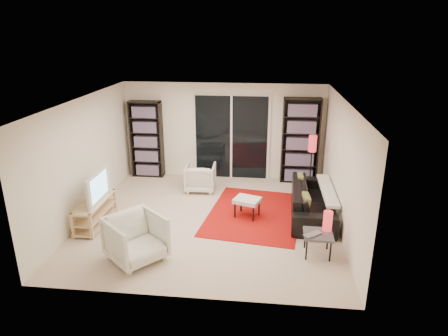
{
  "coord_description": "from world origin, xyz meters",
  "views": [
    {
      "loc": [
        1.07,
        -7.19,
        3.66
      ],
      "look_at": [
        0.25,
        0.3,
        1.0
      ],
      "focal_mm": 32.0,
      "sensor_mm": 36.0,
      "label": 1
    }
  ],
  "objects_px": {
    "bookshelf_left": "(147,139)",
    "bookshelf_right": "(300,141)",
    "tv_stand": "(95,212)",
    "sofa": "(313,200)",
    "armchair_front": "(136,239)",
    "ottoman": "(247,201)",
    "side_table": "(318,236)",
    "floor_lamp": "(312,150)",
    "armchair_back": "(201,177)"
  },
  "relations": [
    {
      "from": "bookshelf_left",
      "to": "bookshelf_right",
      "type": "distance_m",
      "value": 3.85
    },
    {
      "from": "tv_stand",
      "to": "sofa",
      "type": "xyz_separation_m",
      "value": [
        4.27,
        0.88,
        0.05
      ]
    },
    {
      "from": "armchair_front",
      "to": "ottoman",
      "type": "height_order",
      "value": "armchair_front"
    },
    {
      "from": "bookshelf_right",
      "to": "side_table",
      "type": "height_order",
      "value": "bookshelf_right"
    },
    {
      "from": "armchair_front",
      "to": "floor_lamp",
      "type": "xyz_separation_m",
      "value": [
        3.12,
        3.24,
        0.66
      ]
    },
    {
      "from": "floor_lamp",
      "to": "tv_stand",
      "type": "bearing_deg",
      "value": -154.16
    },
    {
      "from": "sofa",
      "to": "armchair_back",
      "type": "relative_size",
      "value": 3.1
    },
    {
      "from": "bookshelf_right",
      "to": "ottoman",
      "type": "height_order",
      "value": "bookshelf_right"
    },
    {
      "from": "bookshelf_right",
      "to": "ottoman",
      "type": "distance_m",
      "value": 2.53
    },
    {
      "from": "bookshelf_right",
      "to": "armchair_back",
      "type": "height_order",
      "value": "bookshelf_right"
    },
    {
      "from": "armchair_front",
      "to": "side_table",
      "type": "xyz_separation_m",
      "value": [
        3.0,
        0.48,
        -0.03
      ]
    },
    {
      "from": "sofa",
      "to": "floor_lamp",
      "type": "height_order",
      "value": "floor_lamp"
    },
    {
      "from": "armchair_front",
      "to": "floor_lamp",
      "type": "distance_m",
      "value": 4.54
    },
    {
      "from": "armchair_front",
      "to": "sofa",
      "type": "bearing_deg",
      "value": -14.77
    },
    {
      "from": "bookshelf_right",
      "to": "bookshelf_left",
      "type": "bearing_deg",
      "value": 180.0
    },
    {
      "from": "ottoman",
      "to": "bookshelf_left",
      "type": "bearing_deg",
      "value": 141.54
    },
    {
      "from": "sofa",
      "to": "tv_stand",
      "type": "bearing_deg",
      "value": 104.76
    },
    {
      "from": "ottoman",
      "to": "floor_lamp",
      "type": "distance_m",
      "value": 2.12
    },
    {
      "from": "armchair_front",
      "to": "side_table",
      "type": "height_order",
      "value": "armchair_front"
    },
    {
      "from": "bookshelf_right",
      "to": "sofa",
      "type": "distance_m",
      "value": 2.04
    },
    {
      "from": "bookshelf_right",
      "to": "tv_stand",
      "type": "bearing_deg",
      "value": -145.86
    },
    {
      "from": "tv_stand",
      "to": "floor_lamp",
      "type": "bearing_deg",
      "value": 25.84
    },
    {
      "from": "armchair_back",
      "to": "side_table",
      "type": "height_order",
      "value": "armchair_back"
    },
    {
      "from": "sofa",
      "to": "armchair_back",
      "type": "height_order",
      "value": "armchair_back"
    },
    {
      "from": "bookshelf_right",
      "to": "armchair_back",
      "type": "bearing_deg",
      "value": -160.51
    },
    {
      "from": "bookshelf_left",
      "to": "tv_stand",
      "type": "xyz_separation_m",
      "value": [
        -0.25,
        -2.78,
        -0.71
      ]
    },
    {
      "from": "armchair_back",
      "to": "armchair_front",
      "type": "height_order",
      "value": "armchair_front"
    },
    {
      "from": "bookshelf_right",
      "to": "floor_lamp",
      "type": "xyz_separation_m",
      "value": [
        0.22,
        -0.69,
        -0.0
      ]
    },
    {
      "from": "bookshelf_left",
      "to": "armchair_back",
      "type": "distance_m",
      "value": 1.84
    },
    {
      "from": "bookshelf_left",
      "to": "ottoman",
      "type": "bearing_deg",
      "value": -38.46
    },
    {
      "from": "sofa",
      "to": "ottoman",
      "type": "bearing_deg",
      "value": 102.92
    },
    {
      "from": "bookshelf_right",
      "to": "armchair_front",
      "type": "xyz_separation_m",
      "value": [
        -2.9,
        -3.93,
        -0.66
      ]
    },
    {
      "from": "bookshelf_right",
      "to": "floor_lamp",
      "type": "distance_m",
      "value": 0.72
    },
    {
      "from": "bookshelf_right",
      "to": "side_table",
      "type": "xyz_separation_m",
      "value": [
        0.1,
        -3.45,
        -0.69
      ]
    },
    {
      "from": "sofa",
      "to": "ottoman",
      "type": "relative_size",
      "value": 3.6
    },
    {
      "from": "tv_stand",
      "to": "ottoman",
      "type": "height_order",
      "value": "tv_stand"
    },
    {
      "from": "tv_stand",
      "to": "ottoman",
      "type": "relative_size",
      "value": 2.11
    },
    {
      "from": "tv_stand",
      "to": "sofa",
      "type": "bearing_deg",
      "value": 11.67
    },
    {
      "from": "armchair_back",
      "to": "floor_lamp",
      "type": "relative_size",
      "value": 0.51
    },
    {
      "from": "armchair_back",
      "to": "bookshelf_left",
      "type": "bearing_deg",
      "value": -30.57
    },
    {
      "from": "bookshelf_left",
      "to": "bookshelf_right",
      "type": "height_order",
      "value": "bookshelf_right"
    },
    {
      "from": "bookshelf_left",
      "to": "sofa",
      "type": "relative_size",
      "value": 0.9
    },
    {
      "from": "bookshelf_right",
      "to": "ottoman",
      "type": "xyz_separation_m",
      "value": [
        -1.17,
        -2.13,
        -0.71
      ]
    },
    {
      "from": "bookshelf_right",
      "to": "tv_stand",
      "type": "relative_size",
      "value": 1.65
    },
    {
      "from": "side_table",
      "to": "floor_lamp",
      "type": "relative_size",
      "value": 0.36
    },
    {
      "from": "side_table",
      "to": "armchair_back",
      "type": "bearing_deg",
      "value": 132.95
    },
    {
      "from": "tv_stand",
      "to": "side_table",
      "type": "height_order",
      "value": "tv_stand"
    },
    {
      "from": "ottoman",
      "to": "sofa",
      "type": "bearing_deg",
      "value": 9.83
    },
    {
      "from": "bookshelf_left",
      "to": "ottoman",
      "type": "distance_m",
      "value": 3.48
    },
    {
      "from": "armchair_back",
      "to": "floor_lamp",
      "type": "distance_m",
      "value": 2.66
    }
  ]
}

